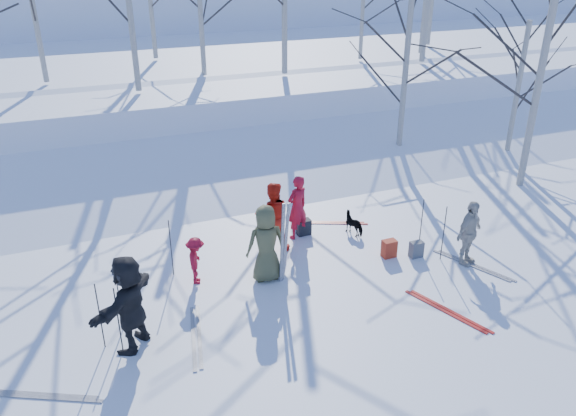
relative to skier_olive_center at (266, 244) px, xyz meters
name	(u,v)px	position (x,y,z in m)	size (l,w,h in m)	color
ground	(315,292)	(0.75, -0.89, -0.86)	(120.00, 120.00, 0.00)	white
snow_ramp	(223,172)	(0.75, 6.11, -0.71)	(70.00, 9.50, 1.40)	white
snow_plateau	(162,80)	(0.75, 16.11, 0.14)	(70.00, 18.00, 2.20)	white
far_hill	(110,11)	(0.75, 37.11, 1.14)	(90.00, 30.00, 6.00)	white
skier_olive_center	(266,244)	(0.00, 0.00, 0.00)	(0.84, 0.55, 1.73)	#4C4D2E
skier_red_north	(297,207)	(1.35, 1.52, -0.05)	(0.59, 0.39, 1.63)	#AA0F24
skier_redor_behind	(273,217)	(0.58, 1.18, -0.01)	(0.83, 0.65, 1.70)	red
skier_red_seated	(196,261)	(-1.43, 0.43, -0.33)	(0.69, 0.39, 1.06)	#AA0F24
skier_cream_east	(469,233)	(4.42, -1.07, -0.10)	(0.90, 0.38, 1.54)	beige
skier_grey_west	(129,303)	(-2.98, -1.23, 0.06)	(1.71, 0.54, 1.84)	black
dog	(355,223)	(2.77, 1.17, -0.59)	(0.29, 0.65, 0.55)	black
upright_ski_left	(282,244)	(0.26, -0.27, 0.09)	(0.07, 0.02, 1.90)	silver
upright_ski_right	(286,243)	(0.34, -0.26, 0.09)	(0.07, 0.02, 1.90)	silver
ski_pair_a	(473,265)	(4.53, -1.25, -0.85)	(0.93, 1.83, 0.02)	silver
ski_pair_b	(44,396)	(-4.54, -1.98, -0.85)	(1.79, 1.04, 0.02)	silver
ski_pair_c	(330,223)	(2.44, 1.91, -0.85)	(1.82, 0.95, 0.02)	#AE1F18
ski_pair_d	(196,336)	(-1.90, -1.40, -0.85)	(0.57, 1.90, 0.02)	silver
ski_pair_e	(447,311)	(2.91, -2.48, -0.85)	(0.82, 1.86, 0.02)	#AE1F18
ski_pole_a	(298,211)	(1.41, 1.60, -0.19)	(0.02, 0.02, 1.34)	black
ski_pole_b	(100,316)	(-3.50, -1.06, -0.19)	(0.02, 0.02, 1.34)	black
ski_pole_c	(301,211)	(1.50, 1.59, -0.19)	(0.02, 0.02, 1.34)	black
ski_pole_d	(171,248)	(-1.85, 0.91, -0.19)	(0.02, 0.02, 1.34)	black
ski_pole_e	(118,321)	(-3.21, -1.32, -0.19)	(0.02, 0.02, 1.34)	black
ski_pole_f	(421,226)	(3.76, -0.20, -0.19)	(0.02, 0.02, 1.34)	black
ski_pole_g	(119,299)	(-3.12, -0.63, -0.19)	(0.02, 0.02, 1.34)	black
ski_pole_h	(444,233)	(4.01, -0.72, -0.19)	(0.02, 0.02, 1.34)	black
backpack_red	(389,249)	(2.96, -0.16, -0.65)	(0.32, 0.22, 0.42)	#A42D19
backpack_grey	(416,249)	(3.55, -0.40, -0.67)	(0.30, 0.20, 0.38)	#53565B
backpack_dark	(304,227)	(1.56, 1.60, -0.66)	(0.34, 0.24, 0.40)	black
birch_plateau_b	(363,10)	(8.44, 11.54, 3.31)	(3.36, 3.36, 3.95)	silver
birch_plateau_d	(200,4)	(1.48, 10.77, 3.82)	(4.07, 4.07, 4.96)	silver
birch_plateau_l	(201,10)	(1.80, 12.08, 3.51)	(3.64, 3.64, 4.35)	silver
birch_edge_b	(541,69)	(8.91, 2.10, 2.59)	(5.44, 5.44, 6.92)	silver
birch_edge_c	(517,92)	(10.20, 4.16, 1.38)	(3.75, 3.75, 4.49)	silver
birch_edge_e	(405,79)	(6.55, 5.20, 1.90)	(4.48, 4.48, 5.54)	silver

